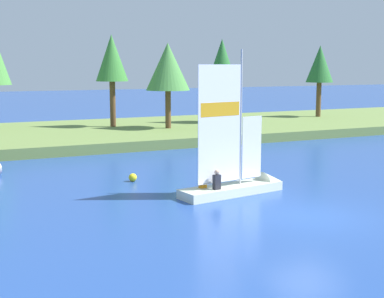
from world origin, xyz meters
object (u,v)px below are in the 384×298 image
object	(u,v)px
shoreline_tree_midright	(222,64)
sailboat	(245,180)
shoreline_tree_right	(320,65)
channel_buoy	(133,177)
shoreline_tree_centre	(168,67)
shoreline_tree_midleft	(112,59)

from	to	relation	value
shoreline_tree_midright	sailboat	bearing A→B (deg)	-115.32
shoreline_tree_midright	shoreline_tree_right	xyz separation A→B (m)	(10.20, 0.75, -0.08)
shoreline_tree_right	channel_buoy	distance (m)	28.89
shoreline_tree_centre	channel_buoy	distance (m)	16.42
shoreline_tree_midleft	shoreline_tree_centre	xyz separation A→B (m)	(3.37, -2.69, -0.58)
shoreline_tree_centre	sailboat	world-z (taller)	shoreline_tree_centre
shoreline_tree_centre	shoreline_tree_right	world-z (taller)	shoreline_tree_right
shoreline_tree_midright	shoreline_tree_right	world-z (taller)	shoreline_tree_midright
sailboat	channel_buoy	size ratio (longest dim) A/B	16.75
shoreline_tree_centre	sailboat	bearing A→B (deg)	-102.27
shoreline_tree_centre	sailboat	distance (m)	18.70
shoreline_tree_centre	shoreline_tree_right	bearing A→B (deg)	10.02
shoreline_tree_right	shoreline_tree_midleft	bearing A→B (deg)	-179.75
shoreline_tree_centre	sailboat	xyz separation A→B (m)	(-3.86, -17.72, -4.57)
shoreline_tree_centre	shoreline_tree_right	xyz separation A→B (m)	(15.69, 2.77, 0.16)
shoreline_tree_right	shoreline_tree_centre	bearing A→B (deg)	-169.98
shoreline_tree_right	sailboat	world-z (taller)	shoreline_tree_right
shoreline_tree_right	channel_buoy	world-z (taller)	shoreline_tree_right
shoreline_tree_right	sailboat	distance (m)	28.71
shoreline_tree_right	shoreline_tree_midright	bearing A→B (deg)	-175.78
shoreline_tree_right	sailboat	bearing A→B (deg)	-133.64
shoreline_tree_centre	sailboat	size ratio (longest dim) A/B	1.00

